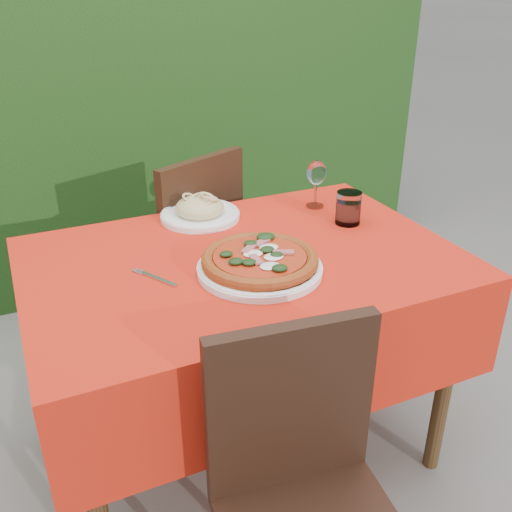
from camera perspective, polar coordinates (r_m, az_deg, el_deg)
name	(u,v)px	position (r m, az deg, el deg)	size (l,w,h in m)	color
ground	(245,445)	(2.13, -1.11, -18.38)	(60.00, 60.00, 0.00)	#635E59
hedge	(121,102)	(3.05, -13.37, 14.78)	(3.20, 0.55, 1.78)	black
dining_table	(243,300)	(1.76, -1.27, -4.46)	(1.26, 0.86, 0.75)	#4A3217
chair_near	(305,489)	(1.35, 4.88, -22.16)	(0.43, 0.43, 0.86)	black
chair_far	(187,247)	(2.30, -6.91, 0.94)	(0.54, 0.54, 0.90)	black
pizza_plate	(260,262)	(1.58, 0.38, -0.64)	(0.40, 0.40, 0.07)	white
pasta_plate	(200,211)	(1.95, -5.63, 4.51)	(0.27, 0.27, 0.08)	white
water_glass	(348,209)	(1.92, 9.21, 4.62)	(0.08, 0.08, 0.11)	white
wine_glass	(316,175)	(2.02, 6.06, 8.09)	(0.07, 0.07, 0.17)	silver
fork	(159,279)	(1.58, -9.66, -2.29)	(0.02, 0.17, 0.00)	silver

